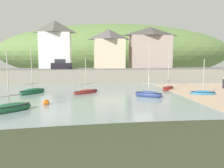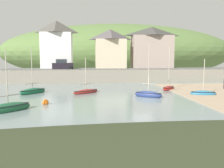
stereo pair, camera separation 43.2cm
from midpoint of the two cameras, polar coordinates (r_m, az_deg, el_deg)
The scene contains 14 objects.
ground at distance 18.99m, azimuth 19.25°, elevation -7.67°, with size 48.00×41.00×0.61m.
quay_seawall at distance 44.35m, azimuth 2.95°, elevation 2.22°, with size 48.00×9.40×2.40m.
hillside_backdrop at distance 82.12m, azimuth 1.82°, elevation 7.81°, with size 80.00×44.00×18.57m.
waterfront_building_left at distance 52.00m, azimuth -13.14°, elevation 9.54°, with size 6.68×5.06×10.11m.
waterfront_building_centre at distance 51.71m, azimuth -0.16°, elevation 8.75°, with size 6.78×6.05×8.41m.
waterfront_building_right at distance 53.37m, azimuth 9.94°, elevation 8.92°, with size 9.16×4.98×9.04m.
sailboat_tall_mast at distance 28.08m, azimuth 9.33°, elevation -2.51°, with size 3.41×2.79×6.50m.
sailboat_far_left at distance 32.06m, azimuth -18.51°, elevation -1.66°, with size 3.33×3.75×6.25m.
sailboat_blue_trim at distance 35.10m, azimuth 14.05°, elevation -0.90°, with size 2.90×3.15×6.50m.
rowboat_small_beached at distance 31.25m, azimuth 21.84°, elevation -2.10°, with size 3.31×1.81×4.67m.
fishing_boat_green at distance 22.23m, azimuth -23.59°, elevation -5.38°, with size 3.74×3.67×5.53m.
sailboat_nearest_shore at distance 30.86m, azimuth -6.03°, elevation -1.81°, with size 3.76×3.35×4.78m.
parked_car_near_slipway at distance 47.28m, azimuth -11.78°, elevation 4.60°, with size 4.23×2.04×1.95m.
mooring_buoy at distance 24.37m, azimuth -15.53°, elevation -4.36°, with size 0.64×0.64×0.64m.
Camera 2 is at (-6.18, -26.28, 4.71)m, focal length 37.25 mm.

